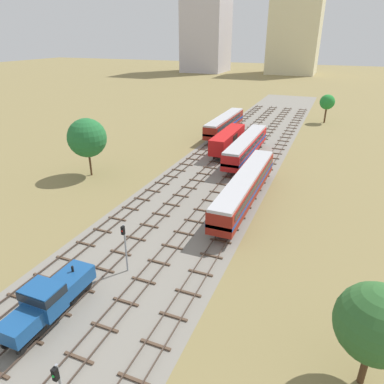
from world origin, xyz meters
The scene contains 17 objects.
ground_plane centered at (0.00, 56.00, 0.00)m, with size 480.00×480.00×0.00m, color olive.
ballast_bed centered at (0.00, 56.00, 0.00)m, with size 17.09×176.00×0.01m, color gray.
track_far_left centered at (-6.54, 57.00, 0.14)m, with size 2.40×126.00×0.29m.
track_left centered at (-2.18, 57.00, 0.14)m, with size 2.40×126.00×0.29m.
track_centre_left centered at (2.18, 57.00, 0.14)m, with size 2.40×126.00×0.29m.
track_centre centered at (6.54, 57.00, 0.14)m, with size 2.40×126.00×0.29m.
shunter_loco_left_nearest centered at (-2.18, 24.78, 2.01)m, with size 2.74×8.46×3.10m.
passenger_coach_centre_near centered at (6.54, 50.51, 2.61)m, with size 2.96×22.00×3.80m.
diesel_railcar_centre_left_mid centered at (2.18, 67.91, 2.60)m, with size 2.96×20.50×3.80m.
freight_boxcar_left_midfar centered at (-2.17, 71.21, 2.45)m, with size 2.87×14.00×3.60m.
diesel_railcar_far_left_far centered at (-6.54, 83.18, 2.60)m, with size 2.96×20.50×3.80m.
signal_post_nearest centered at (0.00, 32.24, 3.18)m, with size 0.28×0.47×4.97m.
lineside_tree_0 centered at (13.34, 103.66, 5.09)m, with size 3.61×3.61×6.94m.
lineside_tree_1 centered at (-18.52, 51.45, 6.04)m, with size 5.91×5.91×9.00m.
lineside_tree_2 centered at (20.05, 27.95, 4.90)m, with size 4.87×4.87×7.35m.
skyline_tower_0 centered at (-60.57, 217.26, 28.28)m, with size 23.38×24.72×56.56m.
skyline_tower_1 centered at (-11.90, 224.37, 22.34)m, with size 25.99×23.78×44.67m.
Camera 1 is at (15.99, 9.37, 20.40)m, focal length 32.95 mm.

